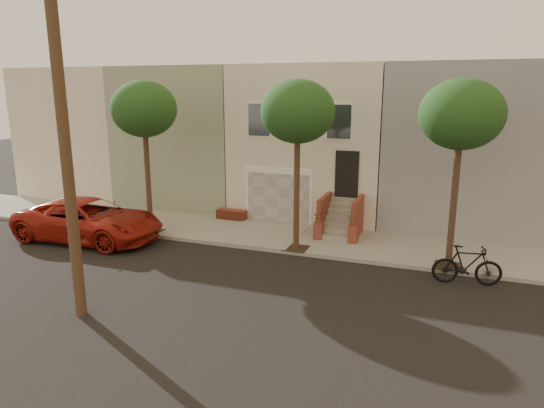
% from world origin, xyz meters
% --- Properties ---
extents(ground, '(90.00, 90.00, 0.00)m').
position_xyz_m(ground, '(0.00, 0.00, 0.00)').
color(ground, black).
rests_on(ground, ground).
extents(sidewalk, '(40.00, 3.70, 0.15)m').
position_xyz_m(sidewalk, '(0.00, 5.35, 0.07)').
color(sidewalk, '#9A988C').
rests_on(sidewalk, ground).
extents(house_row, '(33.10, 11.70, 7.00)m').
position_xyz_m(house_row, '(0.00, 11.19, 3.64)').
color(house_row, beige).
rests_on(house_row, sidewalk).
extents(tree_left, '(2.70, 2.57, 6.30)m').
position_xyz_m(tree_left, '(-5.50, 3.90, 5.26)').
color(tree_left, '#2D2116').
rests_on(tree_left, sidewalk).
extents(tree_mid, '(2.70, 2.57, 6.30)m').
position_xyz_m(tree_mid, '(1.00, 3.90, 5.26)').
color(tree_mid, '#2D2116').
rests_on(tree_mid, sidewalk).
extents(tree_right, '(2.70, 2.57, 6.30)m').
position_xyz_m(tree_right, '(6.50, 3.90, 5.26)').
color(tree_right, '#2D2116').
rests_on(tree_right, sidewalk).
extents(pickup_truck, '(6.19, 2.95, 1.70)m').
position_xyz_m(pickup_truck, '(-7.43, 2.40, 0.85)').
color(pickup_truck, '#9D1B11').
rests_on(pickup_truck, ground).
extents(motorcycle, '(2.21, 0.93, 1.29)m').
position_xyz_m(motorcycle, '(7.05, 2.79, 0.64)').
color(motorcycle, black).
rests_on(motorcycle, ground).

